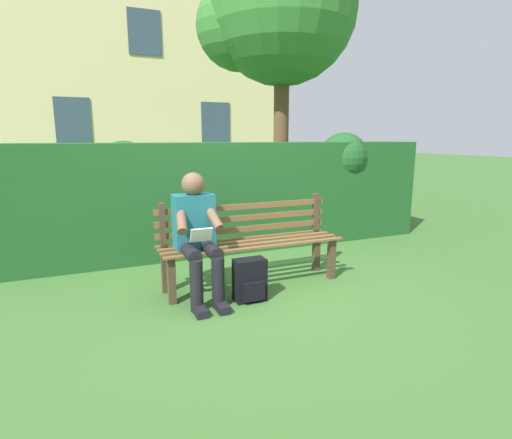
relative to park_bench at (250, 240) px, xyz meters
The scene contains 7 objects.
ground 0.47m from the park_bench, 90.00° to the left, with size 60.00×60.00×0.00m, color #3D6B2D.
park_bench is the anchor object (origin of this frame).
person_seated 0.65m from the park_bench, 16.05° to the left, with size 0.44×0.73×1.20m.
hedge_backdrop 1.53m from the park_bench, 105.69° to the right, with size 5.69×0.88×1.60m.
tree 4.79m from the park_bench, 119.75° to the right, with size 2.73×2.60×5.03m.
building_facade 10.45m from the park_bench, 92.00° to the right, with size 8.05×3.07×7.08m.
backpack 0.54m from the park_bench, 67.83° to the left, with size 0.30×0.24×0.40m.
Camera 1 is at (1.55, 3.70, 1.51)m, focal length 28.27 mm.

